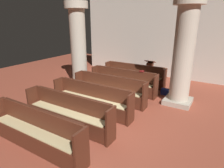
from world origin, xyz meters
The scene contains 13 objects.
ground_plane centered at (0.00, 0.00, 0.00)m, with size 19.20×19.20×0.00m, color #9E4733.
back_wall centered at (0.00, 6.08, 2.25)m, with size 10.00×0.16×4.50m, color beige.
pew_row_0 centered at (-0.92, 3.90, 0.51)m, with size 2.97×0.47×0.97m.
pew_row_1 centered at (-0.92, 2.78, 0.51)m, with size 2.97×0.46×0.97m.
pew_row_2 centered at (-0.92, 1.66, 0.51)m, with size 2.97×0.47×0.97m.
pew_row_3 centered at (-0.92, 0.54, 0.51)m, with size 2.97×0.46×0.97m.
pew_row_4 centered at (-0.92, -0.58, 0.51)m, with size 2.97×0.46×0.97m.
pew_row_5 centered at (-0.92, -1.71, 0.51)m, with size 2.97×0.47×0.97m.
pillar_aisle_side centered at (1.41, 2.78, 1.94)m, with size 1.02×1.02×3.73m.
pillar_far_side centered at (-3.20, 2.64, 1.94)m, with size 1.02×1.02×3.73m.
lectern centered at (-0.50, 4.81, 0.45)m, with size 0.48×0.45×1.08m.
hymn_book centered at (-0.16, 2.97, 0.98)m, with size 0.16×0.18×0.03m, color maroon.
kneeler_box_navy centered at (0.75, 3.40, 0.12)m, with size 0.33×0.25×0.24m, color navy.
Camera 1 is at (2.71, -4.14, 3.00)m, focal length 30.70 mm.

